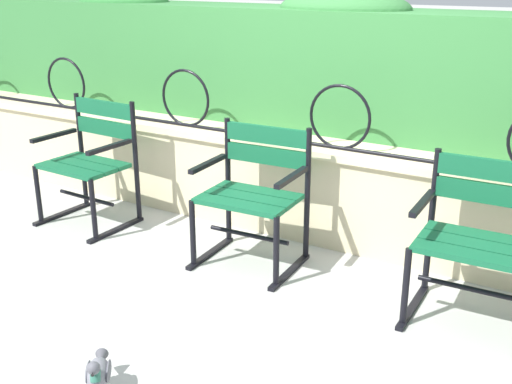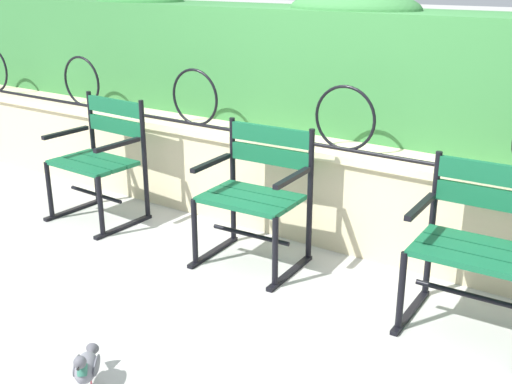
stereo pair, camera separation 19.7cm
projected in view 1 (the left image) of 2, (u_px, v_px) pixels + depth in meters
The scene contains 8 objects.
ground_plane at pixel (250, 282), 3.72m from camera, with size 60.00×60.00×0.00m, color #ADADA8.
stone_wall at pixel (314, 189), 4.29m from camera, with size 8.47×0.41×0.66m.
iron_arch_fence at pixel (266, 113), 4.22m from camera, with size 7.91×0.02×0.42m.
hedge_row at pixel (347, 65), 4.43m from camera, with size 8.30×0.65×0.96m.
park_chair_left at pixel (91, 159), 4.49m from camera, with size 0.62×0.55×0.89m.
park_chair_centre at pixel (254, 191), 3.86m from camera, with size 0.63×0.55×0.86m.
park_chair_right at pixel (482, 237), 3.20m from camera, with size 0.65×0.54×0.85m.
pigeon_near_chairs at pixel (98, 371), 2.72m from camera, with size 0.22×0.25×0.22m.
Camera 1 is at (1.73, -2.84, 1.76)m, focal length 44.02 mm.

